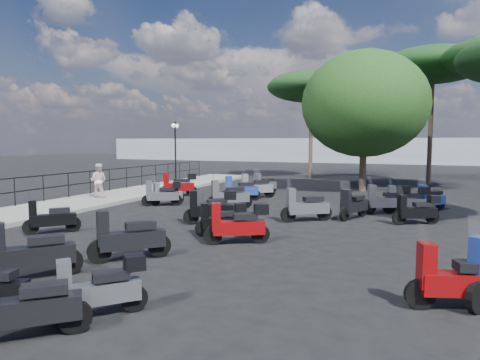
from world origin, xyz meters
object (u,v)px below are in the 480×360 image
at_px(scooter_9, 211,208).
at_px(scooter_8, 128,238).
at_px(scooter_25, 458,281).
at_px(scooter_22, 407,200).
at_px(scooter_28, 430,199).
at_px(scooter_2, 51,218).
at_px(scooter_5, 179,185).
at_px(pine_2, 312,87).
at_px(scooter_21, 353,205).
at_px(pine_0, 433,66).
at_px(scooter_16, 228,196).
at_px(scooter_20, 305,207).
at_px(scooter_12, 24,308).
at_px(scooter_15, 238,224).
at_px(scooter_10, 240,190).
at_px(scooter_26, 417,210).
at_px(pedestrian_far, 98,181).
at_px(scooter_27, 387,200).
at_px(scooter_13, 30,254).
at_px(broadleaf_tree, 364,104).
at_px(lamp_post_2, 175,148).
at_px(scooter_4, 166,195).
at_px(scooter_11, 264,185).
at_px(scooter_17, 256,187).
at_px(scooter_3, 162,194).
at_px(scooter_14, 222,220).

bearing_deg(scooter_9, scooter_8, 150.66).
xyz_separation_m(scooter_8, scooter_25, (6.49, -0.35, -0.04)).
height_order(scooter_22, scooter_28, scooter_22).
relative_size(scooter_2, scooter_25, 0.76).
xyz_separation_m(scooter_5, pine_2, (3.40, 12.79, 5.92)).
bearing_deg(scooter_9, scooter_21, -88.77).
height_order(scooter_25, pine_0, pine_0).
height_order(scooter_22, pine_2, pine_2).
bearing_deg(scooter_9, scooter_28, -82.16).
height_order(scooter_16, scooter_20, scooter_16).
xyz_separation_m(scooter_8, scooter_22, (5.57, 8.85, -0.01)).
height_order(scooter_5, scooter_12, scooter_5).
bearing_deg(scooter_20, scooter_21, -88.30).
height_order(scooter_16, scooter_25, scooter_16).
relative_size(scooter_15, scooter_28, 1.13).
bearing_deg(scooter_28, scooter_16, 55.17).
height_order(scooter_10, scooter_26, scooter_10).
height_order(pedestrian_far, scooter_27, pedestrian_far).
relative_size(scooter_22, scooter_26, 1.15).
height_order(scooter_20, pine_2, pine_2).
height_order(scooter_13, scooter_15, scooter_13).
bearing_deg(scooter_26, broadleaf_tree, -10.66).
xyz_separation_m(scooter_10, scooter_25, (7.78, -9.98, -0.03)).
bearing_deg(scooter_25, scooter_10, 18.87).
distance_m(scooter_15, scooter_26, 6.20).
bearing_deg(scooter_12, scooter_25, -101.02).
xyz_separation_m(scooter_12, scooter_25, (5.37, 3.32, 0.02)).
xyz_separation_m(lamp_post_2, scooter_4, (3.95, -7.35, -1.81)).
height_order(scooter_5, scooter_16, scooter_16).
distance_m(scooter_4, pine_0, 18.11).
bearing_deg(pine_0, lamp_post_2, -157.23).
relative_size(pedestrian_far, scooter_21, 0.94).
bearing_deg(scooter_25, scooter_4, 33.45).
bearing_deg(scooter_8, pine_0, -63.58).
distance_m(scooter_2, pine_0, 22.93).
relative_size(scooter_8, scooter_28, 1.06).
bearing_deg(scooter_16, scooter_26, -133.77).
height_order(scooter_25, broadleaf_tree, broadleaf_tree).
height_order(scooter_5, scooter_25, scooter_5).
bearing_deg(scooter_27, scooter_21, 122.03).
height_order(scooter_11, scooter_17, scooter_17).
xyz_separation_m(scooter_11, scooter_15, (2.75, -9.96, 0.04)).
relative_size(scooter_3, scooter_10, 1.00).
xyz_separation_m(scooter_22, scooter_28, (0.81, 0.97, -0.05)).
bearing_deg(scooter_4, pine_0, -93.60).
bearing_deg(scooter_8, scooter_10, -38.41).
bearing_deg(scooter_28, scooter_14, 87.63).
bearing_deg(scooter_28, scooter_5, 35.79).
bearing_deg(scooter_14, scooter_4, 12.33).
distance_m(scooter_14, broadleaf_tree, 13.46).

